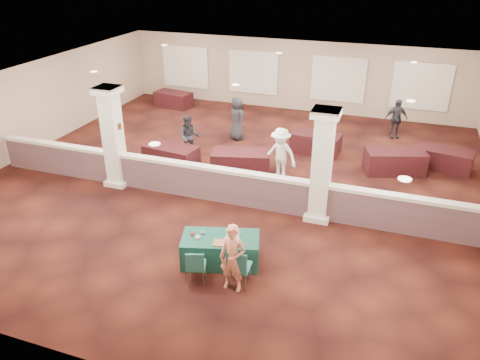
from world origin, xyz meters
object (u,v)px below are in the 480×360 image
(conf_chair_main, at_px, (238,266))
(far_table_front_left, at_px, (171,156))
(far_table_back_center, at_px, (316,143))
(far_table_back_right, at_px, (445,159))
(far_table_back_left, at_px, (173,99))
(far_table_front_right, at_px, (395,161))
(attendee_c, at_px, (396,119))
(near_table, at_px, (221,250))
(attendee_d, at_px, (237,118))
(woman, at_px, (233,258))
(attendee_a, at_px, (189,137))
(attendee_b, at_px, (280,154))
(conf_chair_side, at_px, (196,264))
(far_table_front_center, at_px, (241,162))

(conf_chair_main, bearing_deg, far_table_front_left, 125.60)
(far_table_back_center, height_order, far_table_back_right, far_table_back_center)
(far_table_back_center, bearing_deg, far_table_back_left, 156.31)
(far_table_front_right, relative_size, attendee_c, 1.22)
(attendee_c, bearing_deg, near_table, -132.85)
(far_table_front_right, relative_size, far_table_back_left, 1.11)
(far_table_back_right, bearing_deg, far_table_front_right, -152.70)
(far_table_back_center, bearing_deg, far_table_back_right, 0.00)
(far_table_front_left, distance_m, attendee_d, 3.48)
(woman, height_order, attendee_a, woman)
(woman, bearing_deg, near_table, 127.89)
(woman, bearing_deg, far_table_front_left, 128.93)
(far_table_back_right, xyz_separation_m, attendee_a, (-8.70, -2.01, 0.45))
(near_table, distance_m, attendee_b, 4.94)
(attendee_c, bearing_deg, far_table_front_right, -110.74)
(conf_chair_side, bearing_deg, conf_chair_main, -7.40)
(woman, relative_size, attendee_c, 1.02)
(conf_chair_main, relative_size, attendee_c, 0.62)
(far_table_front_center, bearing_deg, attendee_c, 47.51)
(conf_chair_main, distance_m, far_table_back_left, 13.75)
(conf_chair_main, height_order, attendee_c, attendee_c)
(near_table, height_order, attendee_c, attendee_c)
(woman, bearing_deg, conf_chair_main, 42.68)
(conf_chair_side, distance_m, far_table_front_center, 5.92)
(conf_chair_main, height_order, attendee_d, attendee_d)
(far_table_front_center, bearing_deg, far_table_back_left, 132.78)
(far_table_back_center, bearing_deg, attendee_d, 174.67)
(far_table_front_right, xyz_separation_m, far_table_back_left, (-10.38, 4.15, -0.04))
(far_table_front_left, height_order, attendee_a, attendee_a)
(far_table_front_right, relative_size, attendee_d, 1.12)
(far_table_front_left, bearing_deg, near_table, -51.70)
(attendee_b, bearing_deg, conf_chair_side, -80.41)
(woman, height_order, far_table_front_center, woman)
(near_table, relative_size, far_table_front_center, 0.95)
(far_table_back_center, height_order, attendee_b, attendee_b)
(far_table_front_left, bearing_deg, attendee_a, 71.26)
(far_table_front_center, height_order, far_table_back_right, far_table_front_center)
(conf_chair_main, bearing_deg, conf_chair_side, -172.37)
(woman, xyz_separation_m, far_table_front_center, (-1.82, 5.73, -0.42))
(near_table, xyz_separation_m, attendee_c, (3.51, 10.08, 0.44))
(far_table_back_left, relative_size, attendee_c, 1.10)
(far_table_front_right, bearing_deg, far_table_back_center, 163.51)
(far_table_front_center, height_order, far_table_front_right, far_table_front_right)
(far_table_front_left, xyz_separation_m, attendee_c, (7.19, 5.42, 0.42))
(conf_chair_main, distance_m, far_table_front_right, 8.01)
(near_table, bearing_deg, far_table_front_left, 112.31)
(conf_chair_main, bearing_deg, near_table, 130.65)
(far_table_back_center, bearing_deg, attendee_c, 43.16)
(far_table_back_left, bearing_deg, conf_chair_side, -61.25)
(far_table_front_right, xyz_separation_m, attendee_a, (-7.06, -1.16, 0.41))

